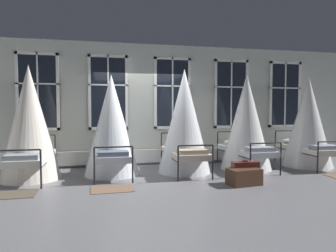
{
  "coord_description": "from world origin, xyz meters",
  "views": [
    {
      "loc": [
        -1.06,
        -7.09,
        1.52
      ],
      "look_at": [
        0.51,
        0.01,
        1.13
      ],
      "focal_mm": 32.25,
      "sensor_mm": 36.0,
      "label": 1
    }
  ],
  "objects": [
    {
      "name": "rug_third",
      "position": [
        -0.87,
        -1.32,
        0.01
      ],
      "size": [
        0.82,
        0.59,
        0.01
      ],
      "primitive_type": "cube",
      "rotation": [
        0.0,
        0.0,
        0.03
      ],
      "color": "brown",
      "rests_on": "ground"
    },
    {
      "name": "window_bank",
      "position": [
        0.0,
        1.07,
        1.18
      ],
      "size": [
        9.76,
        0.1,
        2.89
      ],
      "color": "black",
      "rests_on": "ground"
    },
    {
      "name": "cot_third",
      "position": [
        -0.83,
        0.05,
        1.13
      ],
      "size": [
        1.29,
        1.91,
        2.34
      ],
      "rotation": [
        0.0,
        0.0,
        1.58
      ],
      "color": "black",
      "rests_on": "ground"
    },
    {
      "name": "ground",
      "position": [
        0.0,
        0.0,
        0.0
      ],
      "size": [
        26.18,
        26.18,
        0.0
      ],
      "primitive_type": "plane",
      "color": "slate"
    },
    {
      "name": "cot_fourth",
      "position": [
        0.91,
        -0.04,
        1.2
      ],
      "size": [
        1.29,
        1.91,
        2.49
      ],
      "rotation": [
        0.0,
        0.0,
        1.56
      ],
      "color": "black",
      "rests_on": "ground"
    },
    {
      "name": "cot_second",
      "position": [
        -2.59,
        -0.04,
        1.2
      ],
      "size": [
        1.29,
        1.91,
        2.49
      ],
      "rotation": [
        0.0,
        0.0,
        1.57
      ],
      "color": "black",
      "rests_on": "ground"
    },
    {
      "name": "rug_second",
      "position": [
        -2.62,
        -1.32,
        0.01
      ],
      "size": [
        0.81,
        0.58,
        0.01
      ],
      "primitive_type": "cube",
      "rotation": [
        0.0,
        0.0,
        0.03
      ],
      "color": "brown",
      "rests_on": "ground"
    },
    {
      "name": "cot_fifth",
      "position": [
        2.57,
        0.02,
        1.17
      ],
      "size": [
        1.29,
        1.92,
        2.43
      ],
      "rotation": [
        0.0,
        0.0,
        1.59
      ],
      "color": "black",
      "rests_on": "ground"
    },
    {
      "name": "suitcase_dark",
      "position": [
        1.85,
        -1.37,
        0.22
      ],
      "size": [
        0.56,
        0.22,
        0.47
      ],
      "rotation": [
        0.0,
        0.0,
        -0.02
      ],
      "color": "#5B231E",
      "rests_on": "ground"
    },
    {
      "name": "back_wall_with_windows",
      "position": [
        0.0,
        1.18,
        1.65
      ],
      "size": [
        14.09,
        0.1,
        3.3
      ],
      "primitive_type": "cube",
      "color": "#B2B7AD",
      "rests_on": "ground"
    },
    {
      "name": "cot_sixth",
      "position": [
        4.35,
        -0.01,
        1.16
      ],
      "size": [
        1.29,
        1.93,
        2.4
      ],
      "rotation": [
        0.0,
        0.0,
        1.54
      ],
      "color": "black",
      "rests_on": "ground"
    },
    {
      "name": "travel_trunk",
      "position": [
        1.75,
        -1.53,
        0.17
      ],
      "size": [
        0.69,
        0.49,
        0.33
      ],
      "primitive_type": "cube",
      "rotation": [
        0.0,
        0.0,
        0.15
      ],
      "color": "#472D1E",
      "rests_on": "ground"
    }
  ]
}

